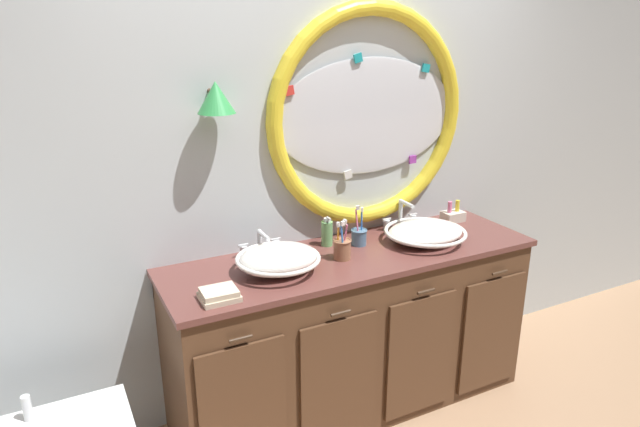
{
  "coord_description": "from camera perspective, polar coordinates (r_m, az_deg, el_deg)",
  "views": [
    {
      "loc": [
        -1.32,
        -2.01,
        2.0
      ],
      "look_at": [
        -0.16,
        0.25,
        1.14
      ],
      "focal_mm": 32.01,
      "sensor_mm": 36.0,
      "label": 1
    }
  ],
  "objects": [
    {
      "name": "back_wall_assembly",
      "position": [
        3.0,
        0.23,
        5.71
      ],
      "size": [
        6.4,
        0.26,
        2.6
      ],
      "color": "silver",
      "rests_on": "ground_plane"
    },
    {
      "name": "sink_basin_right",
      "position": [
        3.06,
        10.48,
        -1.84
      ],
      "size": [
        0.44,
        0.44,
        0.1
      ],
      "color": "white",
      "rests_on": "vanity_counter"
    },
    {
      "name": "soap_dispenser",
      "position": [
        2.95,
        0.71,
        -1.93
      ],
      "size": [
        0.06,
        0.07,
        0.16
      ],
      "color": "#6BAD66",
      "rests_on": "vanity_counter"
    },
    {
      "name": "faucet_set_left",
      "position": [
        2.85,
        -5.97,
        -3.12
      ],
      "size": [
        0.22,
        0.14,
        0.13
      ],
      "color": "silver",
      "rests_on": "vanity_counter"
    },
    {
      "name": "folded_hand_towel",
      "position": [
        2.45,
        -10.04,
        -8.0
      ],
      "size": [
        0.16,
        0.13,
        0.05
      ],
      "color": "beige",
      "rests_on": "vanity_counter"
    },
    {
      "name": "faucet_set_right",
      "position": [
        3.22,
        8.11,
        -0.35
      ],
      "size": [
        0.23,
        0.14,
        0.17
      ],
      "color": "silver",
      "rests_on": "vanity_counter"
    },
    {
      "name": "sink_basin_left",
      "position": [
        2.65,
        -4.21,
        -4.53
      ],
      "size": [
        0.4,
        0.4,
        0.13
      ],
      "color": "white",
      "rests_on": "vanity_counter"
    },
    {
      "name": "vanity_counter",
      "position": [
        3.07,
        3.22,
        -11.64
      ],
      "size": [
        1.93,
        0.6,
        0.89
      ],
      "color": "brown",
      "rests_on": "ground_plane"
    },
    {
      "name": "toothbrush_holder_left",
      "position": [
        2.79,
        2.23,
        -3.48
      ],
      "size": [
        0.09,
        0.09,
        0.21
      ],
      "color": "#996647",
      "rests_on": "vanity_counter"
    },
    {
      "name": "toothbrush_holder_right",
      "position": [
        2.97,
        3.91,
        -2.24
      ],
      "size": [
        0.09,
        0.09,
        0.22
      ],
      "color": "slate",
      "rests_on": "vanity_counter"
    },
    {
      "name": "toiletry_basket",
      "position": [
        3.4,
        13.14,
        -0.18
      ],
      "size": [
        0.12,
        0.09,
        0.12
      ],
      "color": "beige",
      "rests_on": "vanity_counter"
    }
  ]
}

